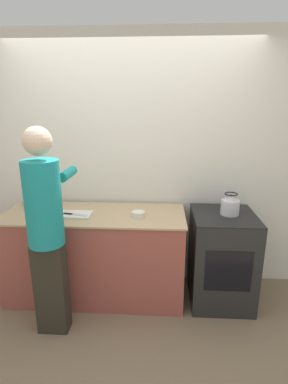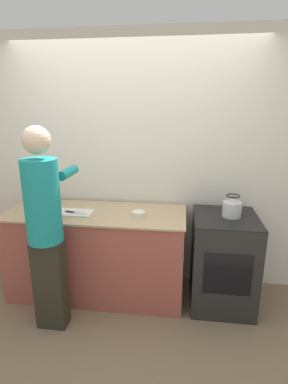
{
  "view_description": "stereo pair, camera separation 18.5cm",
  "coord_description": "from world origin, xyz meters",
  "px_view_note": "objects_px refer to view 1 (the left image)",
  "views": [
    {
      "loc": [
        0.31,
        -2.36,
        1.88
      ],
      "look_at": [
        0.16,
        0.23,
        1.13
      ],
      "focal_mm": 28.0,
      "sensor_mm": 36.0,
      "label": 1
    },
    {
      "loc": [
        0.49,
        -2.34,
        1.88
      ],
      "look_at": [
        0.16,
        0.23,
        1.13
      ],
      "focal_mm": 28.0,
      "sensor_mm": 36.0,
      "label": 2
    }
  ],
  "objects_px": {
    "oven": "(221,258)",
    "kettle": "(230,206)",
    "person": "(46,225)",
    "bowl_prep": "(138,214)",
    "cutting_board": "(71,214)",
    "canister_jar": "(40,202)",
    "knife": "(75,214)"
  },
  "relations": [
    {
      "from": "knife",
      "to": "kettle",
      "type": "xyz_separation_m",
      "value": [
        1.45,
        0.1,
        0.08
      ]
    },
    {
      "from": "oven",
      "to": "bowl_prep",
      "type": "distance_m",
      "value": 0.93
    },
    {
      "from": "knife",
      "to": "kettle",
      "type": "height_order",
      "value": "kettle"
    },
    {
      "from": "cutting_board",
      "to": "knife",
      "type": "bearing_deg",
      "value": -32.41
    },
    {
      "from": "person",
      "to": "cutting_board",
      "type": "distance_m",
      "value": 0.47
    },
    {
      "from": "oven",
      "to": "cutting_board",
      "type": "bearing_deg",
      "value": -177.57
    },
    {
      "from": "oven",
      "to": "person",
      "type": "xyz_separation_m",
      "value": [
        -1.51,
        -0.52,
        0.52
      ]
    },
    {
      "from": "oven",
      "to": "person",
      "type": "height_order",
      "value": "person"
    },
    {
      "from": "cutting_board",
      "to": "bowl_prep",
      "type": "relative_size",
      "value": 3.13
    },
    {
      "from": "oven",
      "to": "bowl_prep",
      "type": "xyz_separation_m",
      "value": [
        -0.81,
        -0.07,
        0.46
      ]
    },
    {
      "from": "knife",
      "to": "bowl_prep",
      "type": "distance_m",
      "value": 0.6
    },
    {
      "from": "cutting_board",
      "to": "canister_jar",
      "type": "height_order",
      "value": "canister_jar"
    },
    {
      "from": "kettle",
      "to": "bowl_prep",
      "type": "height_order",
      "value": "kettle"
    },
    {
      "from": "bowl_prep",
      "to": "person",
      "type": "bearing_deg",
      "value": -147.17
    },
    {
      "from": "knife",
      "to": "canister_jar",
      "type": "relative_size",
      "value": 1.57
    },
    {
      "from": "canister_jar",
      "to": "bowl_prep",
      "type": "bearing_deg",
      "value": -9.67
    },
    {
      "from": "oven",
      "to": "canister_jar",
      "type": "xyz_separation_m",
      "value": [
        -1.81,
        0.1,
        0.51
      ]
    },
    {
      "from": "oven",
      "to": "person",
      "type": "relative_size",
      "value": 0.52
    },
    {
      "from": "cutting_board",
      "to": "person",
      "type": "bearing_deg",
      "value": -97.23
    },
    {
      "from": "canister_jar",
      "to": "oven",
      "type": "bearing_deg",
      "value": -3.21
    },
    {
      "from": "person",
      "to": "canister_jar",
      "type": "relative_size",
      "value": 11.23
    },
    {
      "from": "cutting_board",
      "to": "canister_jar",
      "type": "relative_size",
      "value": 2.48
    },
    {
      "from": "person",
      "to": "oven",
      "type": "bearing_deg",
      "value": 19.06
    },
    {
      "from": "person",
      "to": "canister_jar",
      "type": "bearing_deg",
      "value": 116.1
    },
    {
      "from": "knife",
      "to": "bowl_prep",
      "type": "relative_size",
      "value": 1.98
    },
    {
      "from": "kettle",
      "to": "bowl_prep",
      "type": "relative_size",
      "value": 1.67
    },
    {
      "from": "oven",
      "to": "person",
      "type": "distance_m",
      "value": 1.67
    },
    {
      "from": "kettle",
      "to": "cutting_board",
      "type": "bearing_deg",
      "value": -177.32
    },
    {
      "from": "kettle",
      "to": "canister_jar",
      "type": "distance_m",
      "value": 1.86
    },
    {
      "from": "knife",
      "to": "oven",
      "type": "bearing_deg",
      "value": 15.67
    },
    {
      "from": "oven",
      "to": "kettle",
      "type": "xyz_separation_m",
      "value": [
        0.05,
        0.01,
        0.54
      ]
    },
    {
      "from": "oven",
      "to": "cutting_board",
      "type": "relative_size",
      "value": 2.34
    }
  ]
}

